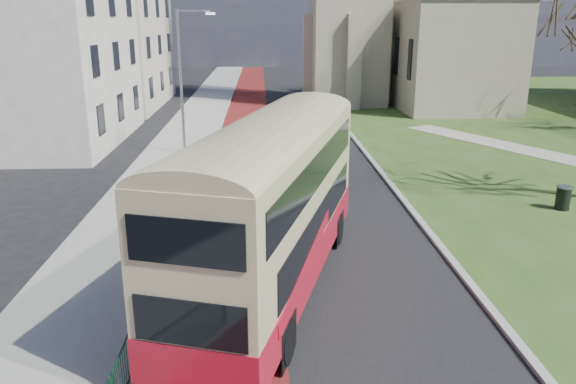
{
  "coord_description": "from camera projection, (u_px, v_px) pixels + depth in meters",
  "views": [
    {
      "loc": [
        -0.04,
        -14.34,
        7.56
      ],
      "look_at": [
        0.85,
        3.69,
        2.0
      ],
      "focal_mm": 35.0,
      "sensor_mm": 36.0,
      "label": 1
    }
  ],
  "objects": [
    {
      "name": "kerb_east",
      "position": [
        353.0,
        138.0,
        37.18
      ],
      "size": [
        0.25,
        80.0,
        0.13
      ],
      "primitive_type": "cube",
      "color": "#999993",
      "rests_on": "ground"
    },
    {
      "name": "kerb_west",
      "position": [
        213.0,
        146.0,
        34.84
      ],
      "size": [
        0.25,
        120.0,
        0.13
      ],
      "primitive_type": "cube",
      "color": "#999993",
      "rests_on": "ground"
    },
    {
      "name": "litter_bin",
      "position": [
        563.0,
        198.0,
        23.08
      ],
      "size": [
        0.76,
        0.76,
        1.0
      ],
      "rotation": [
        0.0,
        0.0,
        -0.26
      ],
      "color": "black",
      "rests_on": "grass_green"
    },
    {
      "name": "streetlamp",
      "position": [
        183.0,
        75.0,
        31.54
      ],
      "size": [
        2.13,
        0.18,
        8.0
      ],
      "color": "gray",
      "rests_on": "pavement_west"
    },
    {
      "name": "street_block_near",
      "position": [
        31.0,
        37.0,
        34.34
      ],
      "size": [
        10.3,
        14.3,
        13.0
      ],
      "color": "beige",
      "rests_on": "ground"
    },
    {
      "name": "bus",
      "position": [
        273.0,
        199.0,
        15.66
      ],
      "size": [
        5.93,
        11.87,
        4.85
      ],
      "rotation": [
        0.0,
        0.0,
        -0.29
      ],
      "color": "#B41025",
      "rests_on": "ground"
    },
    {
      "name": "bus_lane",
      "position": [
        242.0,
        146.0,
        34.95
      ],
      "size": [
        3.4,
        120.0,
        0.01
      ],
      "primitive_type": "cube",
      "color": "#591414",
      "rests_on": "ground"
    },
    {
      "name": "street_block_far",
      "position": [
        102.0,
        41.0,
        49.83
      ],
      "size": [
        10.3,
        16.3,
        11.5
      ],
      "color": "beige",
      "rests_on": "ground"
    },
    {
      "name": "pavement_west",
      "position": [
        181.0,
        146.0,
        34.75
      ],
      "size": [
        4.0,
        120.0,
        0.12
      ],
      "primitive_type": "cube",
      "color": "gray",
      "rests_on": "ground"
    },
    {
      "name": "road_carriageway",
      "position": [
        286.0,
        146.0,
        35.07
      ],
      "size": [
        9.0,
        120.0,
        0.01
      ],
      "primitive_type": "cube",
      "color": "black",
      "rests_on": "ground"
    },
    {
      "name": "ground",
      "position": [
        265.0,
        298.0,
        15.91
      ],
      "size": [
        160.0,
        160.0,
        0.0
      ],
      "primitive_type": "plane",
      "color": "black",
      "rests_on": "ground"
    },
    {
      "name": "pedestrian_railing",
      "position": [
        178.0,
        231.0,
        19.43
      ],
      "size": [
        0.07,
        24.0,
        1.12
      ],
      "color": "#0E3D26",
      "rests_on": "ground"
    }
  ]
}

